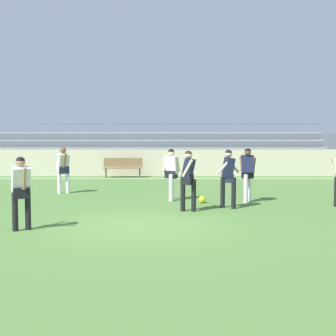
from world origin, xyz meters
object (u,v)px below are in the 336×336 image
Objects in this scene: player_white_on_ball at (21,187)px; player_dark_trailing_run at (248,170)px; soccer_ball at (202,199)px; bleacher_stand at (90,150)px; player_dark_deep_cover at (229,173)px; bench_far_right at (123,166)px; player_dark_challenging at (189,175)px; player_white_overlapping at (172,170)px; player_white_wide_left at (64,166)px.

player_dark_trailing_run reaches higher than player_white_on_ball.
player_dark_trailing_run is at bearing 8.08° from soccer_ball.
bleacher_stand reaches higher than player_dark_trailing_run.
bench_far_right is at bearing 112.86° from player_dark_deep_cover.
player_dark_deep_cover is 7.59× the size of soccer_ball.
player_dark_deep_cover is 1.29m from player_dark_challenging.
soccer_ball is at bearing 124.62° from player_dark_deep_cover.
player_white_overlapping is 7.40× the size of soccer_ball.
player_dark_deep_cover reaches higher than bench_far_right.
player_dark_deep_cover is 1.00× the size of player_dark_trailing_run.
player_white_on_ball is (-1.17, -12.16, 0.43)m from bench_far_right.
soccer_ball is (0.49, 1.54, -0.88)m from player_dark_challenging.
bench_far_right is 1.08× the size of player_dark_deep_cover.
player_dark_challenging is 1.84m from soccer_ball.
player_white_on_ball is at bearing -136.26° from soccer_ball.
player_white_on_ball is 6.44m from player_white_wide_left.
bleacher_stand is 12.82m from soccer_ball.
player_white_overlapping reaches higher than player_white_wide_left.
player_dark_trailing_run is at bearing -59.98° from bleacher_stand.
player_dark_trailing_run reaches higher than player_white_wide_left.
player_white_wide_left is at bearing -86.83° from bleacher_stand.
bench_far_right is 12.22m from player_white_on_ball.
player_dark_trailing_run is (2.34, -0.40, 0.03)m from player_white_overlapping.
player_white_overlapping is at bearing 170.33° from player_dark_trailing_run.
bleacher_stand is 14.03m from player_dark_challenging.
player_white_wide_left is (-3.76, 1.72, -0.01)m from player_white_overlapping.
player_dark_challenging is (-1.16, -0.56, -0.00)m from player_dark_deep_cover.
player_white_wide_left is at bearing 148.52° from player_dark_deep_cover.
player_white_wide_left is 5.71m from player_dark_challenging.
bleacher_stand is at bearing 93.17° from player_white_wide_left.
player_dark_challenging is at bearing -137.40° from player_dark_trailing_run.
soccer_ball is (3.13, -8.04, -0.44)m from bench_far_right.
player_dark_trailing_run reaches higher than soccer_ball.
player_white_on_ball is at bearing -95.52° from bench_far_right.
player_white_on_ball is 6.02m from soccer_ball.
bleacher_stand reaches higher than bench_far_right.
bench_far_right is 9.07m from player_dark_trailing_run.
player_dark_trailing_run is 6.46m from player_white_wide_left.
player_white_overlapping is 2.38m from player_dark_trailing_run.
bench_far_right is 1.08× the size of player_dark_challenging.
player_white_overlapping is at bearing -24.52° from player_white_wide_left.
player_dark_challenging reaches higher than bench_far_right.
player_white_overlapping is 0.97× the size of player_dark_deep_cover.
soccer_ball is (4.30, 4.12, -0.87)m from player_white_on_ball.
bleacher_stand is at bearing 109.72° from player_dark_challenging.
player_white_on_ball is 7.16m from player_dark_trailing_run.
bleacher_stand is 13.24m from player_dark_trailing_run.
player_dark_deep_cover reaches higher than player_white_overlapping.
player_white_on_ball is 7.48× the size of soccer_ball.
bench_far_right is at bearing 105.42° from player_dark_challenging.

